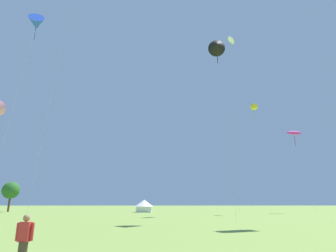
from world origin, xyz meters
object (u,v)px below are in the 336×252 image
object	(u,v)px
person_spectator	(23,243)
tree_distant_right	(11,190)
kite_blue_delta	(36,23)
kite_white_parafoil	(231,40)
kite_yellow_delta	(254,108)
kite_magenta_parafoil	(294,133)
festival_tent_left	(144,205)
kite_black_delta	(217,46)

from	to	relation	value
person_spectator	tree_distant_right	size ratio (longest dim) A/B	0.25
kite_blue_delta	kite_white_parafoil	bearing A→B (deg)	43.54
tree_distant_right	kite_white_parafoil	bearing A→B (deg)	-15.75
kite_yellow_delta	person_spectator	xyz separation A→B (m)	(-23.18, -46.43, -20.57)
kite_white_parafoil	tree_distant_right	xyz separation A→B (m)	(-50.35, 14.20, -31.15)
kite_blue_delta	kite_magenta_parafoil	distance (m)	56.13
kite_blue_delta	tree_distant_right	xyz separation A→B (m)	(-21.97, 41.17, -16.21)
kite_magenta_parafoil	tree_distant_right	bearing A→B (deg)	174.80
kite_white_parafoil	festival_tent_left	world-z (taller)	kite_white_parafoil
kite_magenta_parafoil	kite_black_delta	size ratio (longest dim) A/B	0.75
kite_white_parafoil	person_spectator	world-z (taller)	kite_white_parafoil
kite_black_delta	person_spectator	xyz separation A→B (m)	(-11.53, -24.34, -21.77)
kite_yellow_delta	tree_distant_right	bearing A→B (deg)	167.62
kite_white_parafoil	festival_tent_left	bearing A→B (deg)	148.96
kite_black_delta	tree_distant_right	xyz separation A→B (m)	(-43.10, 34.11, -17.79)
kite_white_parafoil	kite_black_delta	size ratio (longest dim) A/B	1.52
kite_yellow_delta	kite_blue_delta	bearing A→B (deg)	-138.36
kite_yellow_delta	kite_magenta_parafoil	world-z (taller)	kite_yellow_delta
kite_white_parafoil	kite_blue_delta	bearing A→B (deg)	-136.46
kite_yellow_delta	kite_magenta_parafoil	distance (m)	13.00
kite_yellow_delta	kite_blue_delta	world-z (taller)	kite_yellow_delta
kite_black_delta	festival_tent_left	bearing A→B (deg)	110.39
kite_white_parafoil	festival_tent_left	distance (m)	40.91
kite_yellow_delta	tree_distant_right	size ratio (longest dim) A/B	3.29
kite_blue_delta	kite_magenta_parafoil	size ratio (longest dim) A/B	1.23
kite_yellow_delta	kite_white_parafoil	world-z (taller)	kite_white_parafoil
kite_blue_delta	kite_magenta_parafoil	world-z (taller)	kite_blue_delta
kite_black_delta	tree_distant_right	size ratio (longest dim) A/B	3.52
kite_blue_delta	kite_black_delta	distance (m)	22.34
festival_tent_left	tree_distant_right	size ratio (longest dim) A/B	0.61
kite_black_delta	festival_tent_left	world-z (taller)	kite_black_delta
festival_tent_left	tree_distant_right	distance (m)	31.79
kite_blue_delta	kite_black_delta	xyz separation A→B (m)	(21.13, 7.06, 1.58)
kite_white_parafoil	kite_black_delta	xyz separation A→B (m)	(-7.24, -19.91, -13.35)
kite_magenta_parafoil	festival_tent_left	bearing A→B (deg)	174.78
kite_blue_delta	kite_black_delta	size ratio (longest dim) A/B	0.92
kite_magenta_parafoil	kite_white_parafoil	distance (m)	25.36
kite_blue_delta	kite_black_delta	world-z (taller)	kite_black_delta
kite_black_delta	kite_white_parafoil	bearing A→B (deg)	70.01
kite_white_parafoil	kite_black_delta	distance (m)	25.04
kite_white_parafoil	tree_distant_right	size ratio (longest dim) A/B	5.36
person_spectator	festival_tent_left	world-z (taller)	festival_tent_left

